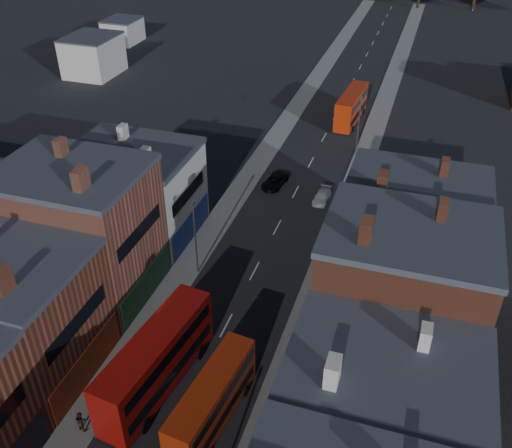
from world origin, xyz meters
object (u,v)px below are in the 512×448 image
Objects in this scene: bus_0 at (156,360)px; bus_2 at (351,106)px; ped_1 at (81,421)px; car_3 at (322,196)px; car_2 at (275,181)px; ped_3 at (295,371)px; bus_1 at (212,400)px.

bus_2 is at bearing 92.15° from bus_0.
car_3 is at bearing -95.67° from ped_1.
bus_0 is 3.21× the size of car_3.
bus_2 is 2.37× the size of car_2.
ped_3 is (9.88, 3.73, -1.79)m from bus_0.
car_3 is 27.38m from ped_3.
car_2 is (-0.23, 32.46, -2.19)m from bus_0.
ped_3 is (3.85, -27.11, 0.48)m from car_3.
bus_2 is 2.80× the size of car_3.
bus_0 is 10.71m from ped_3.
bus_1 is 2.59× the size of car_3.
bus_0 is at bearing -114.28° from ped_1.
bus_2 is (5.15, 54.35, -0.35)m from bus_0.
ped_3 is (10.12, -28.73, 0.41)m from car_2.
bus_0 is at bearing 168.23° from bus_1.
bus_0 is 2.72× the size of car_2.
bus_0 is at bearing -91.31° from bus_2.
bus_0 is at bearing 117.43° from ped_3.
ped_3 is at bearing -63.17° from car_2.
bus_2 is 22.62m from car_2.
car_3 is 2.25× the size of ped_1.
car_2 is at bearing -99.72° from bus_2.
car_2 is (-5.38, 34.20, -1.65)m from bus_1.
car_2 is at bearing 26.15° from ped_3.
car_3 is (0.89, 32.58, -1.72)m from bus_1.
ped_1 is 16.17m from ped_3.
bus_1 is 2.19× the size of car_2.
bus_1 is 56.09m from bus_2.
ped_3 reaches higher than ped_1.
car_2 reaches higher than car_3.
bus_1 is 9.46m from ped_1.
bus_0 is 7.23× the size of ped_1.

